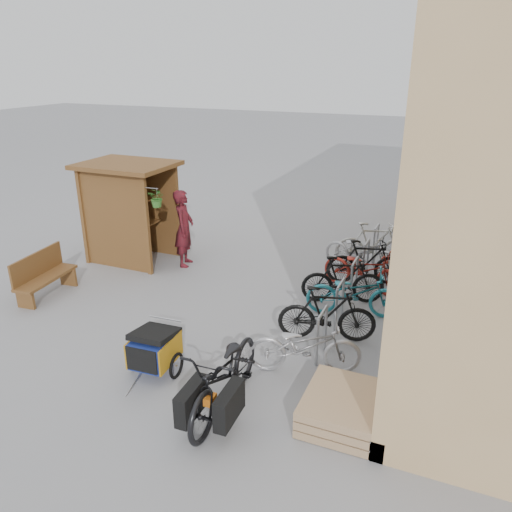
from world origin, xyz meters
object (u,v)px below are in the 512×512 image
at_px(pallet_stack, 342,408).
at_px(bike_2, 354,293).
at_px(bike_5, 366,262).
at_px(cargo_bike, 225,376).
at_px(bike_7, 373,244).
at_px(kiosk, 126,198).
at_px(bench, 43,274).
at_px(bike_4, 364,269).
at_px(person_kiosk, 184,228).
at_px(bike_6, 361,251).
at_px(bike_1, 327,314).
at_px(bike_3, 343,280).
at_px(shopping_carts, 414,221).
at_px(bike_0, 305,346).
at_px(child_trailer, 154,348).

height_order(pallet_stack, bike_2, bike_2).
relative_size(bike_2, bike_5, 1.07).
relative_size(cargo_bike, bike_7, 1.21).
bearing_deg(kiosk, bench, -99.28).
xyz_separation_m(bike_2, bike_4, (-0.06, 1.22, 0.00)).
relative_size(person_kiosk, bike_6, 1.04).
bearing_deg(pallet_stack, bike_6, 99.38).
height_order(pallet_stack, bike_1, bike_1).
relative_size(cargo_bike, bike_6, 1.21).
relative_size(bike_4, bike_6, 1.02).
distance_m(pallet_stack, bike_4, 4.36).
distance_m(pallet_stack, bench, 6.83).
height_order(bench, bike_2, bike_2).
xyz_separation_m(bike_4, bike_5, (-0.03, 0.33, 0.03)).
distance_m(person_kiosk, bike_6, 4.19).
bearing_deg(person_kiosk, pallet_stack, -146.57).
height_order(kiosk, bike_6, kiosk).
distance_m(pallet_stack, bike_3, 3.66).
relative_size(shopping_carts, person_kiosk, 0.87).
xyz_separation_m(bike_5, bike_6, (-0.26, 0.74, -0.04)).
relative_size(kiosk, bike_0, 1.40).
bearing_deg(bike_0, child_trailer, 93.52).
height_order(pallet_stack, bike_0, bike_0).
height_order(person_kiosk, bike_6, person_kiosk).
height_order(bike_1, bike_5, bike_1).
bearing_deg(bike_4, bike_1, -172.76).
distance_m(bike_1, bike_6, 3.40).
bearing_deg(bike_6, kiosk, 115.42).
bearing_deg(bike_6, pallet_stack, -160.90).
relative_size(shopping_carts, bike_5, 0.95).
xyz_separation_m(cargo_bike, bike_5, (0.93, 5.05, -0.04)).
bearing_deg(pallet_stack, cargo_bike, -165.49).
bearing_deg(cargo_bike, bench, 158.44).
distance_m(child_trailer, bike_2, 3.95).
relative_size(child_trailer, bike_0, 0.76).
xyz_separation_m(child_trailer, bike_7, (2.30, 5.81, 0.10)).
relative_size(kiosk, bike_3, 1.49).
height_order(cargo_bike, bike_0, cargo_bike).
bearing_deg(pallet_stack, bike_3, 103.75).
height_order(bench, bike_4, bike_4).
distance_m(bench, bike_5, 6.85).
height_order(shopping_carts, bike_0, shopping_carts).
xyz_separation_m(cargo_bike, bike_6, (0.68, 5.79, -0.09)).
relative_size(person_kiosk, bike_0, 1.04).
height_order(bike_1, bike_7, bike_7).
bearing_deg(bike_0, bike_2, -27.32).
height_order(bike_2, bike_5, bike_5).
xyz_separation_m(bench, bike_7, (5.99, 4.37, 0.05)).
relative_size(bench, bike_6, 0.86).
bearing_deg(pallet_stack, bike_2, 100.05).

